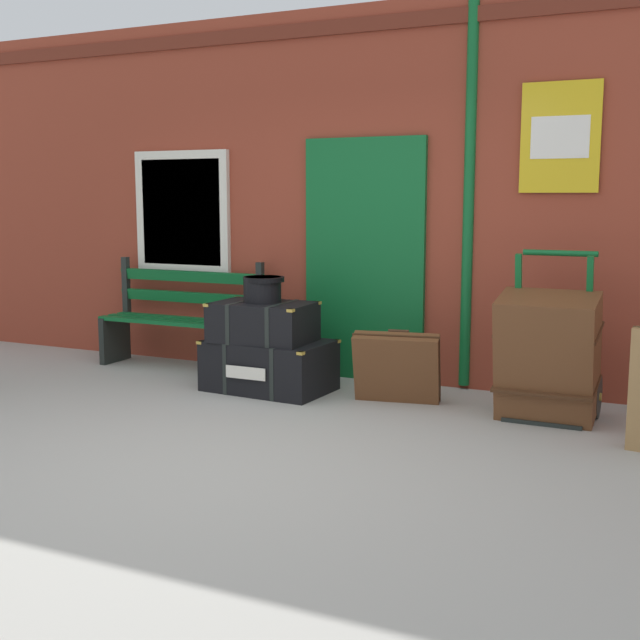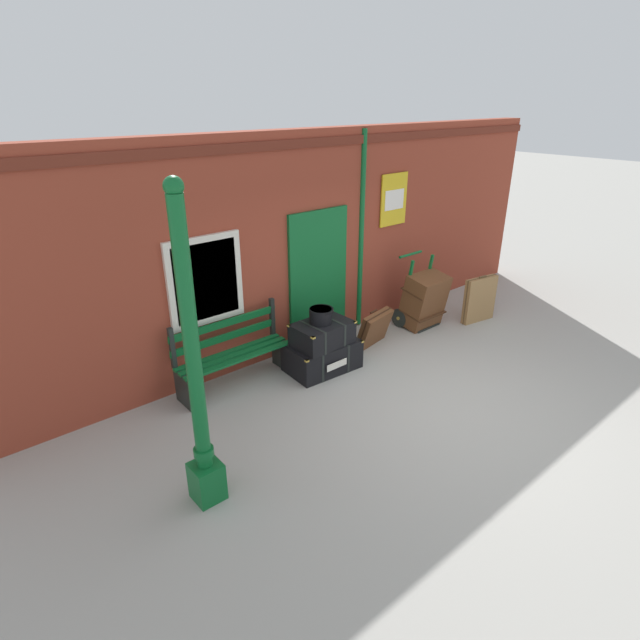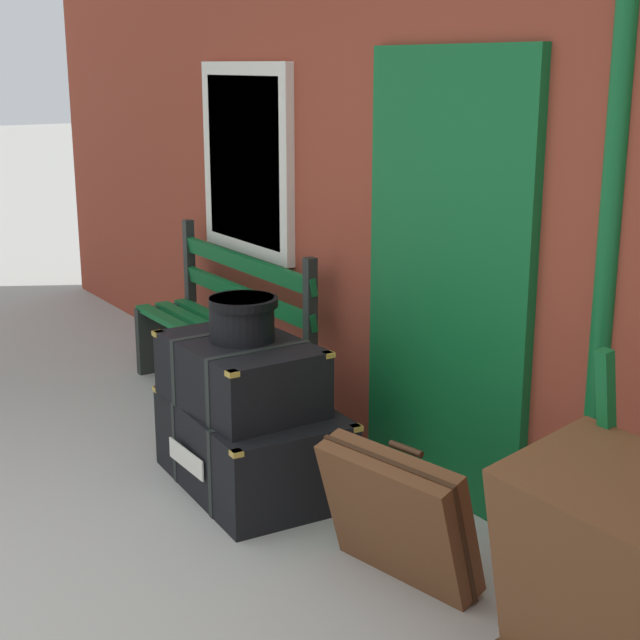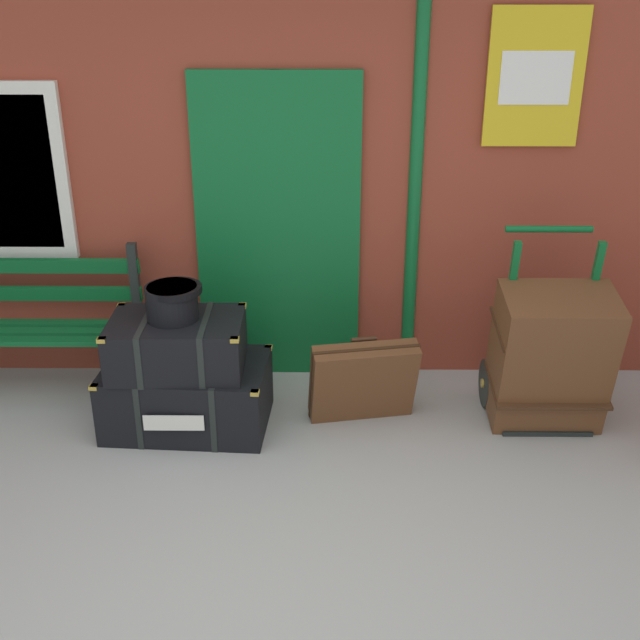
{
  "view_description": "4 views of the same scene",
  "coord_description": "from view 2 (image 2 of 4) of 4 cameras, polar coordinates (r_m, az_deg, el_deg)",
  "views": [
    {
      "loc": [
        2.66,
        -4.17,
        1.61
      ],
      "look_at": [
        -0.15,
        1.78,
        0.61
      ],
      "focal_mm": 46.08,
      "sensor_mm": 36.0,
      "label": 1
    },
    {
      "loc": [
        -4.79,
        -3.19,
        3.61
      ],
      "look_at": [
        -0.69,
        1.61,
        0.82
      ],
      "focal_mm": 28.63,
      "sensor_mm": 36.0,
      "label": 2
    },
    {
      "loc": [
        3.25,
        -0.39,
        2.02
      ],
      "look_at": [
        -0.34,
        1.93,
        0.87
      ],
      "focal_mm": 53.59,
      "sensor_mm": 36.0,
      "label": 3
    },
    {
      "loc": [
        0.29,
        -2.6,
        2.63
      ],
      "look_at": [
        0.25,
        1.8,
        0.68
      ],
      "focal_mm": 43.73,
      "sensor_mm": 36.0,
      "label": 4
    }
  ],
  "objects": [
    {
      "name": "steamer_trunk_base",
      "position": [
        7.29,
        0.24,
        -3.98
      ],
      "size": [
        1.05,
        0.71,
        0.43
      ],
      "color": "black",
      "rests_on": "ground"
    },
    {
      "name": "ground_plane",
      "position": [
        6.79,
        13.57,
        -9.05
      ],
      "size": [
        60.0,
        60.0,
        0.0
      ],
      "primitive_type": "plane",
      "color": "#A3A099"
    },
    {
      "name": "porters_trolley",
      "position": [
        8.87,
        10.59,
        1.3
      ],
      "size": [
        0.71,
        0.56,
        1.21
      ],
      "color": "black",
      "rests_on": "ground"
    },
    {
      "name": "large_brown_trunk",
      "position": [
        8.7,
        11.55,
        2.18
      ],
      "size": [
        0.7,
        0.59,
        0.95
      ],
      "color": "brown",
      "rests_on": "ground"
    },
    {
      "name": "lamp_post",
      "position": [
        4.71,
        -13.56,
        -8.15
      ],
      "size": [
        0.28,
        0.28,
        3.07
      ],
      "color": "#0F5B28",
      "rests_on": "ground"
    },
    {
      "name": "steamer_trunk_middle",
      "position": [
        7.08,
        0.26,
        -1.52
      ],
      "size": [
        0.82,
        0.56,
        0.33
      ],
      "color": "black",
      "rests_on": "steamer_trunk_base"
    },
    {
      "name": "platform_bench",
      "position": [
        6.91,
        -9.74,
        -3.8
      ],
      "size": [
        1.6,
        0.43,
        1.01
      ],
      "color": "#0F5B28",
      "rests_on": "ground"
    },
    {
      "name": "brick_facade",
      "position": [
        7.76,
        -0.89,
        8.81
      ],
      "size": [
        10.4,
        0.35,
        3.2
      ],
      "color": "brown",
      "rests_on": "ground"
    },
    {
      "name": "suitcase_umber",
      "position": [
        7.98,
        6.07,
        -0.97
      ],
      "size": [
        0.71,
        0.42,
        0.58
      ],
      "color": "brown",
      "rests_on": "ground"
    },
    {
      "name": "round_hatbox",
      "position": [
        6.97,
        0.07,
        0.59
      ],
      "size": [
        0.34,
        0.33,
        0.21
      ],
      "color": "black",
      "rests_on": "steamer_trunk_middle"
    },
    {
      "name": "suitcase_caramel",
      "position": [
        9.19,
        17.4,
        2.21
      ],
      "size": [
        0.67,
        0.23,
        0.83
      ],
      "color": "olive",
      "rests_on": "ground"
    }
  ]
}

